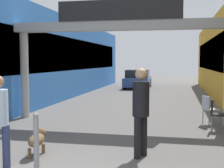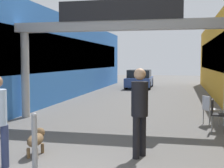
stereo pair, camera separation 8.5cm
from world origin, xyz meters
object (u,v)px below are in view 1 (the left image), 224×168
(cafe_chair_black_nearer, at_px, (216,112))
(parked_car_blue, at_px, (138,79))
(dog_on_leash, at_px, (37,139))
(pedestrian_companion, at_px, (141,106))
(cafe_chair_aluminium_farther, at_px, (209,107))
(bollard_post_metal, at_px, (36,141))

(cafe_chair_black_nearer, height_order, parked_car_blue, parked_car_blue)
(dog_on_leash, relative_size, parked_car_blue, 0.18)
(pedestrian_companion, distance_m, cafe_chair_aluminium_farther, 4.07)
(cafe_chair_black_nearer, relative_size, parked_car_blue, 0.22)
(pedestrian_companion, height_order, parked_car_blue, pedestrian_companion)
(pedestrian_companion, xyz_separation_m, parked_car_blue, (-2.09, 16.33, -0.40))
(bollard_post_metal, xyz_separation_m, cafe_chair_black_nearer, (3.52, 3.96, 0.01))
(bollard_post_metal, height_order, cafe_chair_aluminium_farther, bollard_post_metal)
(bollard_post_metal, relative_size, cafe_chair_aluminium_farther, 1.17)
(cafe_chair_aluminium_farther, bearing_deg, pedestrian_companion, -114.53)
(cafe_chair_black_nearer, xyz_separation_m, cafe_chair_aluminium_farther, (-0.10, 0.87, 0.00))
(pedestrian_companion, relative_size, cafe_chair_aluminium_farther, 2.04)
(cafe_chair_black_nearer, distance_m, parked_car_blue, 14.06)
(dog_on_leash, bearing_deg, cafe_chair_aluminium_farther, 46.28)
(parked_car_blue, bearing_deg, dog_on_leash, -90.12)
(bollard_post_metal, height_order, cafe_chair_black_nearer, bollard_post_metal)
(pedestrian_companion, distance_m, bollard_post_metal, 2.15)
(dog_on_leash, relative_size, bollard_post_metal, 0.70)
(cafe_chair_black_nearer, xyz_separation_m, parked_car_blue, (-3.87, 13.52, 0.10))
(bollard_post_metal, distance_m, cafe_chair_aluminium_farther, 5.91)
(pedestrian_companion, relative_size, cafe_chair_black_nearer, 2.04)
(pedestrian_companion, height_order, bollard_post_metal, pedestrian_companion)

